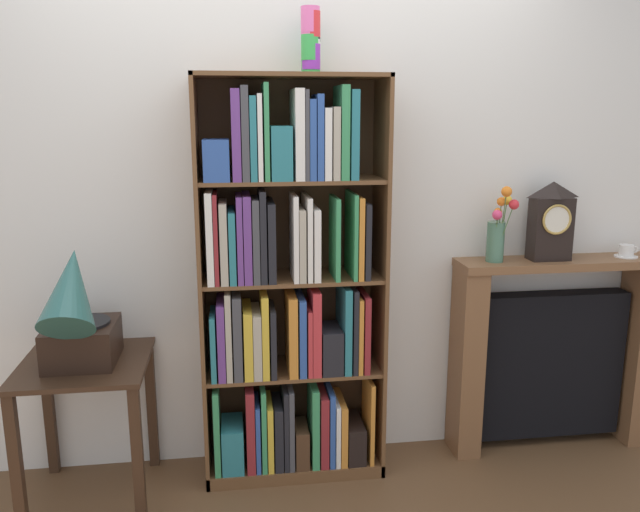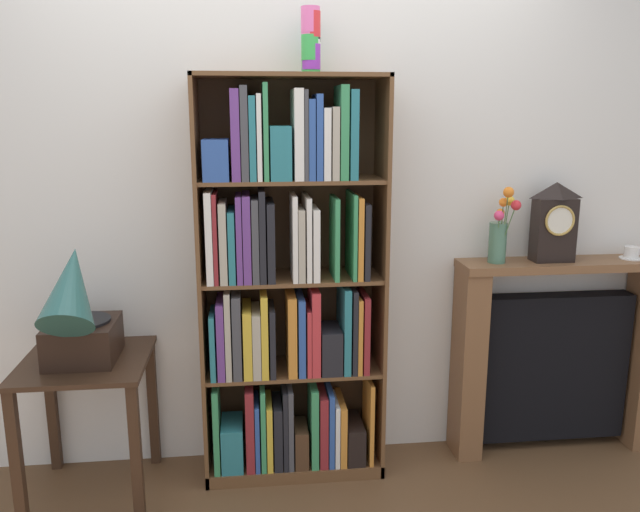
{
  "view_description": "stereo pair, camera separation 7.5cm",
  "coord_description": "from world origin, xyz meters",
  "px_view_note": "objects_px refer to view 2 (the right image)",
  "views": [
    {
      "loc": [
        -0.27,
        -2.67,
        1.71
      ],
      "look_at": [
        0.13,
        0.15,
        1.06
      ],
      "focal_mm": 35.72,
      "sensor_mm": 36.0,
      "label": 1
    },
    {
      "loc": [
        -0.19,
        -2.68,
        1.71
      ],
      "look_at": [
        0.13,
        0.15,
        1.06
      ],
      "focal_mm": 35.72,
      "sensor_mm": 36.0,
      "label": 2
    }
  ],
  "objects_px": {
    "gramophone": "(77,312)",
    "fireplace_mantel": "(555,357)",
    "flower_vase": "(500,232)",
    "mantel_clock": "(554,222)",
    "cup_stack": "(311,41)",
    "teacup_with_saucer": "(632,253)",
    "side_table_left": "(88,391)",
    "bookshelf": "(288,298)"
  },
  "relations": [
    {
      "from": "cup_stack",
      "to": "mantel_clock",
      "type": "height_order",
      "value": "cup_stack"
    },
    {
      "from": "gramophone",
      "to": "bookshelf",
      "type": "bearing_deg",
      "value": 10.69
    },
    {
      "from": "cup_stack",
      "to": "bookshelf",
      "type": "bearing_deg",
      "value": -158.77
    },
    {
      "from": "cup_stack",
      "to": "teacup_with_saucer",
      "type": "xyz_separation_m",
      "value": [
        1.59,
        0.01,
        -0.98
      ]
    },
    {
      "from": "cup_stack",
      "to": "side_table_left",
      "type": "xyz_separation_m",
      "value": [
        -1.01,
        -0.15,
        -1.51
      ]
    },
    {
      "from": "bookshelf",
      "to": "mantel_clock",
      "type": "xyz_separation_m",
      "value": [
        1.29,
        0.05,
        0.32
      ]
    },
    {
      "from": "mantel_clock",
      "to": "teacup_with_saucer",
      "type": "distance_m",
      "value": 0.45
    },
    {
      "from": "gramophone",
      "to": "mantel_clock",
      "type": "distance_m",
      "value": 2.22
    },
    {
      "from": "cup_stack",
      "to": "flower_vase",
      "type": "relative_size",
      "value": 0.75
    },
    {
      "from": "bookshelf",
      "to": "cup_stack",
      "type": "bearing_deg",
      "value": 21.23
    },
    {
      "from": "mantel_clock",
      "to": "flower_vase",
      "type": "xyz_separation_m",
      "value": [
        -0.27,
        -0.01,
        -0.04
      ]
    },
    {
      "from": "gramophone",
      "to": "flower_vase",
      "type": "bearing_deg",
      "value": 6.43
    },
    {
      "from": "gramophone",
      "to": "teacup_with_saucer",
      "type": "height_order",
      "value": "gramophone"
    },
    {
      "from": "side_table_left",
      "to": "flower_vase",
      "type": "height_order",
      "value": "flower_vase"
    },
    {
      "from": "side_table_left",
      "to": "fireplace_mantel",
      "type": "bearing_deg",
      "value": 4.59
    },
    {
      "from": "fireplace_mantel",
      "to": "flower_vase",
      "type": "height_order",
      "value": "flower_vase"
    },
    {
      "from": "teacup_with_saucer",
      "to": "side_table_left",
      "type": "bearing_deg",
      "value": -176.42
    },
    {
      "from": "fireplace_mantel",
      "to": "teacup_with_saucer",
      "type": "height_order",
      "value": "teacup_with_saucer"
    },
    {
      "from": "flower_vase",
      "to": "mantel_clock",
      "type": "bearing_deg",
      "value": 1.41
    },
    {
      "from": "flower_vase",
      "to": "fireplace_mantel",
      "type": "bearing_deg",
      "value": 4.62
    },
    {
      "from": "cup_stack",
      "to": "teacup_with_saucer",
      "type": "relative_size",
      "value": 2.34
    },
    {
      "from": "gramophone",
      "to": "fireplace_mantel",
      "type": "distance_m",
      "value": 2.31
    },
    {
      "from": "bookshelf",
      "to": "side_table_left",
      "type": "xyz_separation_m",
      "value": [
        -0.9,
        -0.11,
        -0.37
      ]
    },
    {
      "from": "side_table_left",
      "to": "teacup_with_saucer",
      "type": "bearing_deg",
      "value": 3.58
    },
    {
      "from": "side_table_left",
      "to": "fireplace_mantel",
      "type": "distance_m",
      "value": 2.27
    },
    {
      "from": "bookshelf",
      "to": "flower_vase",
      "type": "xyz_separation_m",
      "value": [
        1.02,
        0.05,
        0.28
      ]
    },
    {
      "from": "gramophone",
      "to": "teacup_with_saucer",
      "type": "xyz_separation_m",
      "value": [
        2.61,
        0.23,
        0.14
      ]
    },
    {
      "from": "bookshelf",
      "to": "fireplace_mantel",
      "type": "bearing_deg",
      "value": 3.13
    },
    {
      "from": "fireplace_mantel",
      "to": "mantel_clock",
      "type": "distance_m",
      "value": 0.7
    },
    {
      "from": "side_table_left",
      "to": "bookshelf",
      "type": "bearing_deg",
      "value": 6.79
    },
    {
      "from": "fireplace_mantel",
      "to": "flower_vase",
      "type": "distance_m",
      "value": 0.75
    },
    {
      "from": "cup_stack",
      "to": "fireplace_mantel",
      "type": "height_order",
      "value": "cup_stack"
    },
    {
      "from": "side_table_left",
      "to": "flower_vase",
      "type": "distance_m",
      "value": 2.03
    },
    {
      "from": "gramophone",
      "to": "flower_vase",
      "type": "xyz_separation_m",
      "value": [
        1.92,
        0.22,
        0.26
      ]
    },
    {
      "from": "fireplace_mantel",
      "to": "mantel_clock",
      "type": "relative_size",
      "value": 2.71
    },
    {
      "from": "mantel_clock",
      "to": "cup_stack",
      "type": "bearing_deg",
      "value": -179.57
    },
    {
      "from": "flower_vase",
      "to": "teacup_with_saucer",
      "type": "distance_m",
      "value": 0.7
    },
    {
      "from": "teacup_with_saucer",
      "to": "fireplace_mantel",
      "type": "bearing_deg",
      "value": 176.94
    },
    {
      "from": "cup_stack",
      "to": "teacup_with_saucer",
      "type": "bearing_deg",
      "value": 0.41
    },
    {
      "from": "bookshelf",
      "to": "flower_vase",
      "type": "relative_size",
      "value": 5.01
    },
    {
      "from": "gramophone",
      "to": "flower_vase",
      "type": "relative_size",
      "value": 1.53
    },
    {
      "from": "flower_vase",
      "to": "gramophone",
      "type": "bearing_deg",
      "value": -173.57
    }
  ]
}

